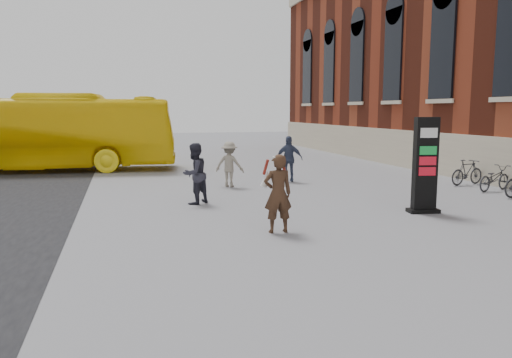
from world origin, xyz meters
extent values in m
plane|color=#9E9EA3|center=(0.00, 0.00, 0.00)|extent=(100.00, 100.00, 0.00)
cube|color=beige|center=(9.44, 6.00, 0.90)|extent=(0.18, 44.00, 1.80)
cube|color=black|center=(4.11, 0.88, 1.30)|extent=(0.65, 0.35, 2.59)
cube|color=black|center=(4.11, 0.88, 0.05)|extent=(0.88, 0.54, 0.10)
cube|color=white|center=(4.11, 0.88, 2.18)|extent=(0.51, 0.36, 0.26)
cube|color=#12782F|center=(4.11, 0.88, 1.71)|extent=(0.51, 0.36, 0.23)
cube|color=#A80E1D|center=(4.11, 0.88, 1.43)|extent=(0.51, 0.36, 0.23)
cube|color=#A80E1D|center=(4.11, 0.88, 1.15)|extent=(0.51, 0.36, 0.23)
imported|color=#311E14|center=(-0.40, -0.22, 0.90)|extent=(0.67, 0.45, 1.80)
cylinder|color=white|center=(-0.40, -0.22, 1.71)|extent=(0.25, 0.25, 0.06)
cone|color=white|center=(-0.17, 0.04, 1.22)|extent=(0.25, 0.25, 0.44)
cylinder|color=maroon|center=(-0.17, 0.04, 1.48)|extent=(0.14, 0.14, 0.37)
cone|color=white|center=(-0.60, 0.05, 1.22)|extent=(0.25, 0.25, 0.44)
cylinder|color=maroon|center=(-0.60, 0.05, 1.48)|extent=(0.14, 0.14, 0.37)
imported|color=yellow|center=(-7.60, 13.76, 1.75)|extent=(12.84, 4.38, 3.51)
imported|color=#292934|center=(-1.73, 3.75, 0.91)|extent=(1.12, 1.09, 1.81)
imported|color=gray|center=(-0.03, 6.77, 0.82)|extent=(1.22, 1.07, 1.64)
imported|color=#37415B|center=(2.48, 7.45, 0.89)|extent=(1.12, 0.72, 1.78)
imported|color=#2C2D31|center=(8.60, 3.48, 0.44)|extent=(1.77, 1.07, 0.88)
imported|color=#2C2D31|center=(8.60, 4.89, 0.48)|extent=(1.66, 0.78, 0.96)
camera|label=1|loc=(-3.75, -10.85, 2.78)|focal=35.00mm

